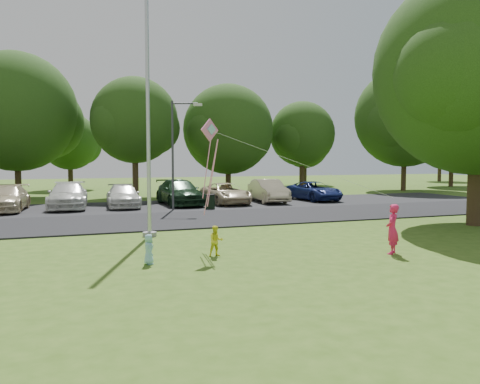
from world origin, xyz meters
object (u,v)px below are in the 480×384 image
object	(u,v)px
flagpole	(148,120)
trash_can	(210,202)
kite	(213,144)
street_lamp	(177,145)
child_yellow	(216,241)
woman	(392,229)
child_blue	(149,249)
big_tree	(479,76)

from	to	relation	value
flagpole	trash_can	bearing A→B (deg)	59.48
trash_can	kite	distance (m)	11.87
street_lamp	child_yellow	bearing A→B (deg)	-74.43
street_lamp	child_yellow	distance (m)	12.54
kite	trash_can	bearing A→B (deg)	48.19
woman	child_blue	size ratio (longest dim) A/B	1.83
woman	child_yellow	xyz separation A→B (m)	(-4.96, 1.48, -0.29)
street_lamp	big_tree	distance (m)	14.60
trash_can	child_blue	distance (m)	13.49
woman	flagpole	bearing A→B (deg)	-84.75
trash_can	big_tree	bearing A→B (deg)	-48.68
kite	flagpole	bearing A→B (deg)	88.07
flagpole	trash_can	distance (m)	9.85
woman	child_blue	distance (m)	7.04
street_lamp	trash_can	distance (m)	3.61
woman	child_yellow	size ratio (longest dim) A/B	1.67
trash_can	child_yellow	bearing A→B (deg)	-105.85
street_lamp	trash_can	bearing A→B (deg)	21.14
child_blue	kite	xyz separation A→B (m)	(2.17, 1.29, 2.83)
child_blue	flagpole	bearing A→B (deg)	-14.39
big_tree	child_blue	xyz separation A→B (m)	(-14.00, -2.57, -5.79)
big_tree	child_yellow	xyz separation A→B (m)	(-12.01, -2.19, -5.75)
street_lamp	woman	bearing A→B (deg)	-52.94
trash_can	child_blue	xyz separation A→B (m)	(-5.39, -12.37, -0.03)
trash_can	child_blue	world-z (taller)	trash_can
child_blue	kite	world-z (taller)	kite
child_blue	woman	bearing A→B (deg)	-103.86
big_tree	child_yellow	size ratio (longest dim) A/B	12.12
flagpole	street_lamp	bearing A→B (deg)	70.53
child_yellow	kite	distance (m)	2.94
child_yellow	child_blue	size ratio (longest dim) A/B	1.10
child_yellow	kite	bearing A→B (deg)	79.34
flagpole	child_blue	distance (m)	5.93
big_tree	kite	xyz separation A→B (m)	(-11.82, -1.28, -2.96)
street_lamp	child_blue	bearing A→B (deg)	-82.96
flagpole	street_lamp	world-z (taller)	flagpole
street_lamp	child_yellow	xyz separation A→B (m)	(-1.57, -12.05, -3.10)
flagpole	big_tree	size ratio (longest dim) A/B	0.94
street_lamp	woman	distance (m)	14.22
trash_can	child_blue	size ratio (longest dim) A/B	1.06
woman	kite	bearing A→B (deg)	-69.15
street_lamp	big_tree	bearing A→B (deg)	-20.35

